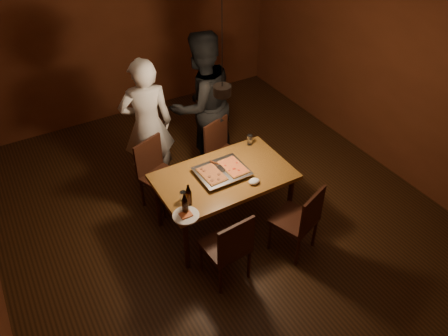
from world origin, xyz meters
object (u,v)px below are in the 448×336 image
chair_far_left (156,168)px  chair_near_left (230,244)px  diner_dark (202,104)px  chair_near_right (302,216)px  beer_bottle_a (185,203)px  chair_far_right (222,148)px  beer_bottle_b (189,195)px  diner_white (147,125)px  pendant_lamp (222,90)px  plate_slice (186,215)px  pizza_tray (222,172)px  dining_table (224,180)px

chair_far_left → chair_near_left: size_ratio=1.12×
diner_dark → chair_near_right: bearing=85.8°
chair_far_left → beer_bottle_a: beer_bottle_a is taller
chair_far_right → beer_bottle_a: beer_bottle_a is taller
chair_near_left → chair_near_right: bearing=-8.0°
chair_near_left → beer_bottle_a: 0.60m
beer_bottle_b → diner_white: diner_white is taller
chair_far_right → pendant_lamp: size_ratio=0.48×
chair_near_left → plate_slice: 0.52m
chair_far_left → chair_near_right: (1.01, -1.55, 0.00)m
chair_far_left → plate_slice: bearing=61.3°
chair_near_left → pendant_lamp: bearing=60.2°
chair_far_right → pizza_tray: 0.84m
chair_near_left → diner_dark: diner_dark is taller
beer_bottle_b → plate_slice: size_ratio=0.93×
beer_bottle_b → diner_dark: 1.66m
chair_far_right → beer_bottle_a: bearing=26.8°
beer_bottle_b → plate_slice: bearing=-127.0°
diner_white → chair_far_left: bearing=87.9°
dining_table → chair_far_right: 0.83m
diner_dark → chair_near_left: bearing=61.1°
chair_near_left → chair_near_right: (0.86, -0.05, 0.00)m
diner_white → pendant_lamp: pendant_lamp is taller
diner_white → beer_bottle_a: bearing=93.5°
dining_table → plate_slice: 0.75m
pendant_lamp → beer_bottle_a: bearing=-148.7°
dining_table → beer_bottle_a: 0.73m
dining_table → chair_far_right: bearing=61.5°
chair_near_right → pendant_lamp: 1.57m
chair_far_right → diner_white: size_ratio=0.30×
pizza_tray → beer_bottle_b: (-0.53, -0.25, 0.10)m
chair_near_left → plate_slice: bearing=123.9°
chair_far_right → diner_dark: diner_dark is taller
plate_slice → pendant_lamp: 1.29m
pizza_tray → diner_dark: size_ratio=0.29×
pizza_tray → pendant_lamp: pendant_lamp is taller
pendant_lamp → diner_dark: bearing=73.4°
pizza_tray → chair_far_right: bearing=54.5°
plate_slice → pendant_lamp: size_ratio=0.24×
dining_table → beer_bottle_b: size_ratio=6.01×
diner_dark → pizza_tray: bearing=64.1°
chair_near_right → diner_dark: size_ratio=0.28×
pizza_tray → diner_white: (-0.40, 1.15, 0.11)m
pendant_lamp → plate_slice: bearing=-146.6°
chair_near_right → plate_slice: chair_near_right is taller
chair_far_right → pizza_tray: bearing=41.2°
dining_table → chair_far_right: chair_far_right is taller
chair_near_left → diner_dark: (0.71, 1.91, 0.42)m
plate_slice → dining_table: bearing=29.3°
chair_near_right → diner_dark: (-0.14, 1.96, 0.42)m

